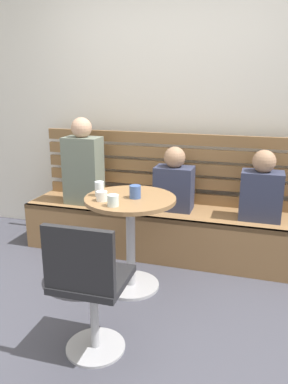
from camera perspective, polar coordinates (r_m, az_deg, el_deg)
ground at (r=2.64m, az=-3.04°, el=-19.94°), size 8.00×8.00×0.00m
back_wall at (r=3.72m, az=5.63°, el=14.47°), size 5.20×0.10×2.90m
booth_bench at (r=3.55m, az=3.62°, el=-5.98°), size 2.70×0.52×0.44m
booth_backrest at (r=3.60m, az=4.69°, el=3.64°), size 2.65×0.04×0.66m
cafe_table at (r=2.87m, az=-2.04°, el=-5.02°), size 0.68×0.68×0.74m
white_chair at (r=2.21m, az=-8.38°, el=-13.72°), size 0.41×0.41×0.85m
person_adult at (r=3.61m, az=-9.14°, el=3.99°), size 0.34×0.22×0.81m
person_child_left at (r=3.41m, az=4.55°, el=1.43°), size 0.34×0.22×0.58m
person_child_middle at (r=3.30m, az=17.28°, el=0.35°), size 0.34×0.22×0.59m
cup_mug_blue at (r=2.77m, az=-1.34°, el=0.04°), size 0.08×0.08×0.09m
cup_ceramic_white at (r=2.72m, az=-6.37°, el=-0.61°), size 0.08×0.08×0.07m
cup_glass_short at (r=2.60m, az=-4.68°, el=-1.28°), size 0.08×0.08×0.08m
cup_water_clear at (r=2.84m, az=-6.73°, el=0.50°), size 0.07×0.07×0.11m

